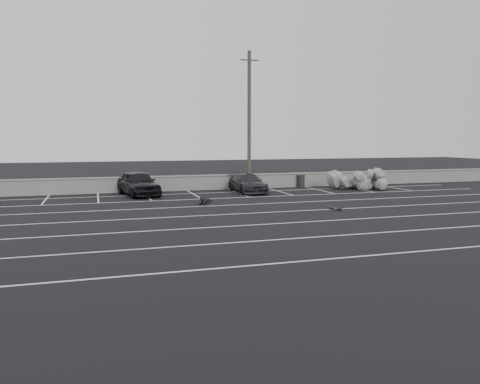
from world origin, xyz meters
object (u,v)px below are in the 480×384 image
object	(u,v)px
car_right	(248,183)
person	(205,199)
trash_bin	(301,181)
car_left	(138,183)
riprap_pile	(354,183)
utility_pole	(249,120)
skateboard	(335,208)

from	to	relation	value
car_right	person	size ratio (longest dim) A/B	1.94
trash_bin	car_left	bearing A→B (deg)	-172.47
car_left	riprap_pile	bearing A→B (deg)	-14.37
car_left	utility_pole	size ratio (longest dim) A/B	0.48
utility_pole	trash_bin	distance (m)	6.15
car_right	skateboard	xyz separation A→B (m)	(1.83, -8.75, -0.55)
trash_bin	riprap_pile	size ratio (longest dim) A/B	0.22
car_right	skateboard	distance (m)	8.96
car_left	trash_bin	bearing A→B (deg)	-4.23
skateboard	car_right	bearing A→B (deg)	88.88
trash_bin	skateboard	bearing A→B (deg)	-105.80
trash_bin	person	xyz separation A→B (m)	(-8.80, -6.21, -0.26)
trash_bin	riprap_pile	distance (m)	3.90
car_right	person	xyz separation A→B (m)	(-3.93, -4.20, -0.42)
car_right	utility_pole	bearing A→B (deg)	68.47
car_right	trash_bin	distance (m)	5.27
car_right	riprap_pile	world-z (taller)	car_right
car_right	person	world-z (taller)	car_right
car_right	skateboard	world-z (taller)	car_right
car_right	person	distance (m)	5.76
car_left	person	world-z (taller)	car_left
trash_bin	person	size ratio (longest dim) A/B	0.41
utility_pole	riprap_pile	size ratio (longest dim) A/B	2.33
car_right	utility_pole	distance (m)	4.61
trash_bin	skateboard	xyz separation A→B (m)	(-3.05, -10.76, -0.39)
riprap_pile	skateboard	distance (m)	10.50
riprap_pile	person	world-z (taller)	riprap_pile
car_right	trash_bin	size ratio (longest dim) A/B	4.70
utility_pole	person	bearing A→B (deg)	-128.14
utility_pole	car_right	bearing A→B (deg)	-111.44
car_left	utility_pole	xyz separation A→B (m)	(7.87, 1.20, 4.12)
car_right	trash_bin	xyz separation A→B (m)	(4.87, 2.01, -0.16)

